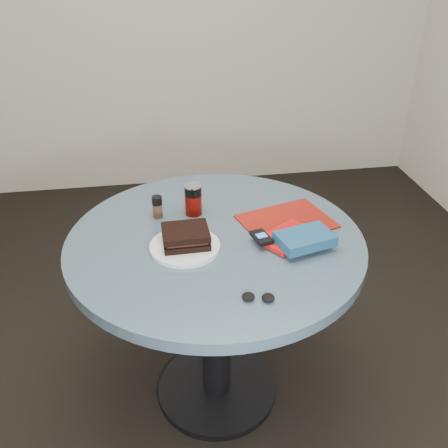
{
  "coord_description": "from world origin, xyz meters",
  "views": [
    {
      "loc": [
        -0.19,
        -1.4,
        1.65
      ],
      "look_at": [
        0.03,
        0.0,
        0.8
      ],
      "focal_mm": 40.0,
      "sensor_mm": 36.0,
      "label": 1
    }
  ],
  "objects": [
    {
      "name": "magazine",
      "position": [
        0.26,
        0.06,
        0.75
      ],
      "size": [
        0.36,
        0.31,
        0.01
      ],
      "primitive_type": "cube",
      "rotation": [
        0.0,
        0.0,
        0.28
      ],
      "color": "maroon",
      "rests_on": "table"
    },
    {
      "name": "soda_can",
      "position": [
        -0.05,
        0.17,
        0.81
      ],
      "size": [
        0.07,
        0.07,
        0.12
      ],
      "color": "#620904",
      "rests_on": "table"
    },
    {
      "name": "mp3_player",
      "position": [
        0.14,
        -0.07,
        0.78
      ],
      "size": [
        0.07,
        0.09,
        0.02
      ],
      "color": "black",
      "rests_on": "red_book"
    },
    {
      "name": "table",
      "position": [
        0.0,
        0.0,
        0.59
      ],
      "size": [
        1.0,
        1.0,
        0.75
      ],
      "color": "black",
      "rests_on": "ground"
    },
    {
      "name": "ground",
      "position": [
        0.0,
        0.0,
        0.0
      ],
      "size": [
        4.0,
        4.0,
        0.0
      ],
      "primitive_type": "plane",
      "color": "black",
      "rests_on": "ground"
    },
    {
      "name": "sandwich",
      "position": [
        -0.1,
        -0.04,
        0.79
      ],
      "size": [
        0.15,
        0.13,
        0.05
      ],
      "color": "black",
      "rests_on": "plate"
    },
    {
      "name": "novel",
      "position": [
        0.28,
        -0.11,
        0.79
      ],
      "size": [
        0.2,
        0.16,
        0.03
      ],
      "primitive_type": "cube",
      "rotation": [
        0.0,
        0.0,
        0.26
      ],
      "color": "navy",
      "rests_on": "red_book"
    },
    {
      "name": "headphones",
      "position": [
        0.07,
        -0.34,
        0.76
      ],
      "size": [
        0.1,
        0.06,
        0.02
      ],
      "color": "black",
      "rests_on": "table"
    },
    {
      "name": "plate",
      "position": [
        -0.11,
        -0.05,
        0.76
      ],
      "size": [
        0.23,
        0.23,
        0.01
      ],
      "primitive_type": "cylinder",
      "rotation": [
        0.0,
        0.0,
        -0.0
      ],
      "color": "white",
      "rests_on": "table"
    },
    {
      "name": "red_book",
      "position": [
        0.24,
        -0.06,
        0.76
      ],
      "size": [
        0.22,
        0.21,
        0.02
      ],
      "primitive_type": "cube",
      "rotation": [
        0.0,
        0.0,
        0.59
      ],
      "color": "red",
      "rests_on": "magazine"
    },
    {
      "name": "pepper_grinder",
      "position": [
        -0.18,
        0.17,
        0.79
      ],
      "size": [
        0.05,
        0.05,
        0.08
      ],
      "color": "#4B3120",
      "rests_on": "table"
    }
  ]
}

